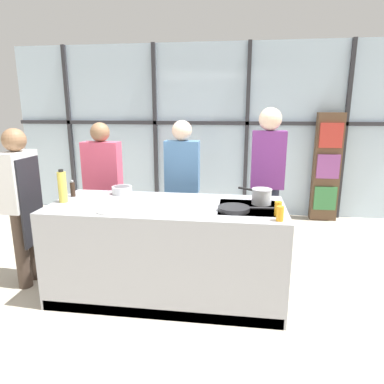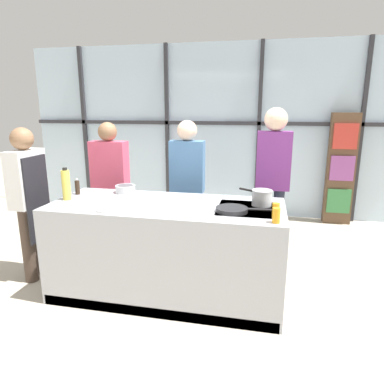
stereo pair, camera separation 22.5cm
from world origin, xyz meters
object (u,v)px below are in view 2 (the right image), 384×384
at_px(mixing_bowl, 125,189).
at_px(oil_bottle, 66,185).
at_px(spectator_center_left, 187,181).
at_px(chef, 29,196).
at_px(juice_glass_far, 276,210).
at_px(spectator_center_right, 273,174).
at_px(pepper_grinder, 77,187).
at_px(juice_glass_near, 276,216).
at_px(frying_pan, 233,209).
at_px(saucepan, 262,197).
at_px(spectator_far_left, 110,180).
at_px(white_plate, 109,209).

relative_size(mixing_bowl, oil_bottle, 0.66).
relative_size(spectator_center_left, oil_bottle, 5.23).
relative_size(chef, juice_glass_far, 13.38).
relative_size(spectator_center_right, pepper_grinder, 10.55).
xyz_separation_m(chef, juice_glass_near, (2.46, -0.37, 0.07)).
distance_m(mixing_bowl, oil_bottle, 0.60).
height_order(frying_pan, saucepan, saucepan).
bearing_deg(juice_glass_near, spectator_far_left, 147.81).
distance_m(chef, saucepan, 2.34).
relative_size(spectator_center_right, frying_pan, 3.61).
relative_size(spectator_center_left, mixing_bowl, 7.95).
bearing_deg(spectator_far_left, chef, 60.12).
height_order(saucepan, white_plate, saucepan).
height_order(frying_pan, mixing_bowl, mixing_bowl).
distance_m(spectator_center_right, juice_glass_near, 1.24).
relative_size(juice_glass_near, juice_glass_far, 1.00).
relative_size(white_plate, mixing_bowl, 1.12).
relative_size(white_plate, juice_glass_near, 1.95).
distance_m(spectator_center_left, mixing_bowl, 0.78).
relative_size(spectator_center_right, mixing_bowl, 8.63).
bearing_deg(pepper_grinder, juice_glass_near, -14.22).
distance_m(saucepan, pepper_grinder, 1.86).
distance_m(spectator_far_left, juice_glass_near, 2.32).
bearing_deg(spectator_center_right, saucepan, 81.90).
distance_m(spectator_center_right, mixing_bowl, 1.62).
relative_size(spectator_center_left, saucepan, 5.31).
bearing_deg(white_plate, spectator_center_right, 39.81).
height_order(saucepan, oil_bottle, oil_bottle).
height_order(pepper_grinder, juice_glass_near, pepper_grinder).
bearing_deg(spectator_center_left, mixing_bowl, 45.82).
xyz_separation_m(spectator_far_left, juice_glass_far, (1.96, -1.10, 0.06)).
distance_m(saucepan, oil_bottle, 1.86).
relative_size(spectator_center_right, juice_glass_far, 14.97).
bearing_deg(pepper_grinder, saucepan, -0.89).
bearing_deg(juice_glass_near, mixing_bowl, 156.13).
xyz_separation_m(spectator_center_left, oil_bottle, (-0.99, -0.95, 0.11)).
bearing_deg(juice_glass_far, spectator_center_right, 90.45).
distance_m(spectator_center_left, white_plate, 1.26).
bearing_deg(spectator_far_left, white_plate, 114.63).
distance_m(spectator_far_left, pepper_grinder, 0.74).
distance_m(saucepan, mixing_bowl, 1.43).
bearing_deg(juice_glass_far, white_plate, -176.65).
bearing_deg(white_plate, mixing_bowl, 99.76).
height_order(mixing_bowl, oil_bottle, oil_bottle).
height_order(oil_bottle, juice_glass_far, oil_bottle).
bearing_deg(pepper_grinder, frying_pan, -9.75).
xyz_separation_m(spectator_far_left, spectator_center_right, (1.95, 0.00, 0.15)).
distance_m(spectator_far_left, saucepan, 2.00).
bearing_deg(oil_bottle, juice_glass_near, -8.34).
bearing_deg(chef, juice_glass_far, 84.58).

